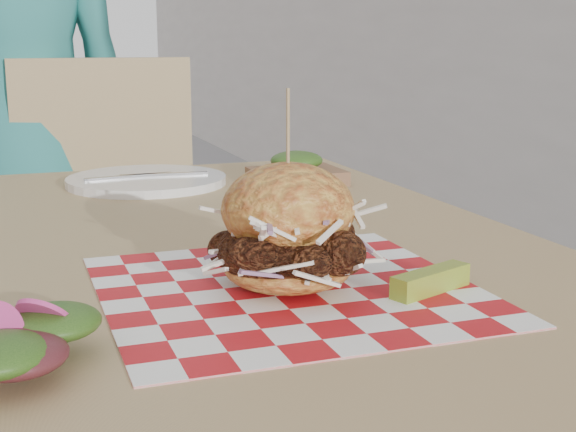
% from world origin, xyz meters
% --- Properties ---
extents(diner, '(0.64, 0.50, 1.58)m').
position_xyz_m(diner, '(0.16, 0.84, 0.79)').
color(diner, teal).
rests_on(diner, ground).
extents(patio_table, '(0.80, 1.20, 0.75)m').
position_xyz_m(patio_table, '(0.33, -0.25, 0.67)').
color(patio_table, tan).
rests_on(patio_table, ground).
extents(patio_chair, '(0.43, 0.44, 0.95)m').
position_xyz_m(patio_chair, '(0.34, 0.65, 0.55)').
color(patio_chair, tan).
rests_on(patio_chair, ground).
extents(paper_liner, '(0.36, 0.36, 0.00)m').
position_xyz_m(paper_liner, '(0.36, -0.48, 0.75)').
color(paper_liner, red).
rests_on(paper_liner, patio_table).
extents(sandwich, '(0.17, 0.17, 0.20)m').
position_xyz_m(sandwich, '(0.36, -0.48, 0.81)').
color(sandwich, gold).
rests_on(sandwich, paper_liner).
extents(pickle_spear, '(0.10, 0.06, 0.02)m').
position_xyz_m(pickle_spear, '(0.49, -0.53, 0.76)').
color(pickle_spear, olive).
rests_on(pickle_spear, paper_liner).
extents(side_salad, '(0.14, 0.14, 0.05)m').
position_xyz_m(side_salad, '(0.11, -0.59, 0.76)').
color(side_salad, '#3F1419').
rests_on(side_salad, patio_table).
extents(place_setting, '(0.27, 0.27, 0.02)m').
position_xyz_m(place_setting, '(0.33, 0.16, 0.76)').
color(place_setting, white).
rests_on(place_setting, patio_table).
extents(kraft_tray, '(0.15, 0.12, 0.06)m').
position_xyz_m(kraft_tray, '(0.58, 0.09, 0.77)').
color(kraft_tray, brown).
rests_on(kraft_tray, patio_table).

